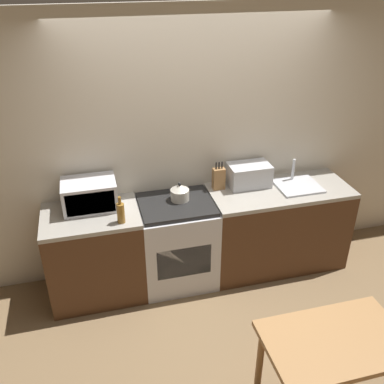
# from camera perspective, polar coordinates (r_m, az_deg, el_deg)

# --- Properties ---
(ground_plane) EXTENTS (16.00, 16.00, 0.00)m
(ground_plane) POSITION_cam_1_polar(r_m,az_deg,el_deg) (4.13, 3.90, -16.10)
(ground_plane) COLOR brown
(wall_back) EXTENTS (10.00, 0.06, 2.60)m
(wall_back) POSITION_cam_1_polar(r_m,az_deg,el_deg) (4.17, 0.37, 6.09)
(wall_back) COLOR beige
(wall_back) RESTS_ON ground_plane
(counter_left_run) EXTENTS (0.87, 0.62, 0.90)m
(counter_left_run) POSITION_cam_1_polar(r_m,az_deg,el_deg) (4.18, -12.76, -8.11)
(counter_left_run) COLOR #4C2D19
(counter_left_run) RESTS_ON ground_plane
(counter_right_run) EXTENTS (1.41, 0.62, 0.90)m
(counter_right_run) POSITION_cam_1_polar(r_m,az_deg,el_deg) (4.55, 11.17, -4.58)
(counter_right_run) COLOR #4C2D19
(counter_right_run) RESTS_ON ground_plane
(stove_range) EXTENTS (0.71, 0.62, 0.90)m
(stove_range) POSITION_cam_1_polar(r_m,az_deg,el_deg) (4.24, -2.01, -6.71)
(stove_range) COLOR silver
(stove_range) RESTS_ON ground_plane
(kettle) EXTENTS (0.18, 0.18, 0.18)m
(kettle) POSITION_cam_1_polar(r_m,az_deg,el_deg) (4.01, -1.64, -0.07)
(kettle) COLOR beige
(kettle) RESTS_ON stove_range
(microwave) EXTENTS (0.48, 0.34, 0.27)m
(microwave) POSITION_cam_1_polar(r_m,az_deg,el_deg) (3.97, -13.50, -0.35)
(microwave) COLOR silver
(microwave) RESTS_ON counter_left_run
(bottle) EXTENTS (0.07, 0.07, 0.25)m
(bottle) POSITION_cam_1_polar(r_m,az_deg,el_deg) (3.71, -9.48, -2.72)
(bottle) COLOR olive
(bottle) RESTS_ON counter_left_run
(knife_block) EXTENTS (0.12, 0.08, 0.29)m
(knife_block) POSITION_cam_1_polar(r_m,az_deg,el_deg) (4.19, 3.57, 1.82)
(knife_block) COLOR #9E7042
(knife_block) RESTS_ON counter_right_run
(toaster_oven) EXTENTS (0.41, 0.26, 0.23)m
(toaster_oven) POSITION_cam_1_polar(r_m,az_deg,el_deg) (4.29, 7.62, 2.24)
(toaster_oven) COLOR silver
(toaster_oven) RESTS_ON counter_right_run
(sink_basin) EXTENTS (0.42, 0.38, 0.24)m
(sink_basin) POSITION_cam_1_polar(r_m,az_deg,el_deg) (4.40, 13.90, 0.92)
(sink_basin) COLOR silver
(sink_basin) RESTS_ON counter_right_run
(dining_table) EXTENTS (0.94, 0.59, 0.74)m
(dining_table) POSITION_cam_1_polar(r_m,az_deg,el_deg) (3.16, 18.39, -19.47)
(dining_table) COLOR #9E7042
(dining_table) RESTS_ON ground_plane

